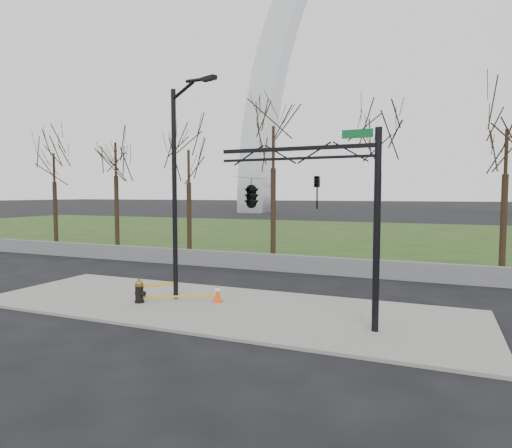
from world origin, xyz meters
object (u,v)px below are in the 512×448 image
at_px(traffic_cone, 218,293).
at_px(street_light, 178,178).
at_px(fire_hydrant, 139,292).
at_px(traffic_signal_mast, 273,193).

bearing_deg(traffic_cone, street_light, -172.18).
bearing_deg(fire_hydrant, street_light, 56.50).
bearing_deg(street_light, fire_hydrant, -117.08).
distance_m(fire_hydrant, traffic_cone, 2.88).
height_order(fire_hydrant, traffic_signal_mast, traffic_signal_mast).
xyz_separation_m(fire_hydrant, traffic_signal_mast, (5.25, 0.00, 3.65)).
height_order(fire_hydrant, traffic_cone, fire_hydrant).
distance_m(traffic_cone, traffic_signal_mast, 4.73).
relative_size(street_light, traffic_signal_mast, 1.37).
distance_m(traffic_cone, street_light, 4.54).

